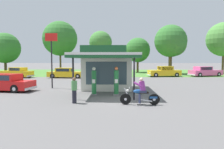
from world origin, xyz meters
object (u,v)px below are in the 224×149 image
(parked_car_back_row_centre_right, at_px, (205,72))
(parked_car_back_row_centre, at_px, (112,72))
(gas_pump_offside, at_px, (116,82))
(roadside_pole_sign, at_px, (52,51))
(parked_car_back_row_right, at_px, (164,72))
(featured_classic_sedan, at_px, (2,83))
(parked_car_back_row_far_left, at_px, (17,73))
(gas_pump_nearside, at_px, (94,82))
(bystander_standing_back_lot, at_px, (74,90))
(parked_car_back_row_far_right, at_px, (67,73))
(motorcycle_with_rider, at_px, (140,94))

(parked_car_back_row_centre_right, height_order, parked_car_back_row_centre, parked_car_back_row_centre_right)
(gas_pump_offside, height_order, roadside_pole_sign, roadside_pole_sign)
(gas_pump_offside, xyz_separation_m, parked_car_back_row_right, (7.38, 17.32, -0.24))
(featured_classic_sedan, xyz_separation_m, parked_car_back_row_far_left, (-4.99, 13.12, 0.03))
(parked_car_back_row_centre_right, bearing_deg, gas_pump_nearside, -130.69)
(parked_car_back_row_centre, bearing_deg, gas_pump_offside, -87.92)
(gas_pump_nearside, distance_m, bystander_standing_back_lot, 3.07)
(parked_car_back_row_far_right, height_order, parked_car_back_row_centre_right, parked_car_back_row_centre_right)
(featured_classic_sedan, distance_m, bystander_standing_back_lot, 8.55)
(motorcycle_with_rider, xyz_separation_m, featured_classic_sedan, (-10.98, 5.16, 0.01))
(parked_car_back_row_centre, bearing_deg, motorcycle_with_rider, -84.42)
(featured_classic_sedan, relative_size, parked_car_back_row_right, 1.09)
(gas_pump_nearside, bearing_deg, gas_pump_offside, 0.00)
(parked_car_back_row_far_left, bearing_deg, gas_pump_nearside, -49.24)
(featured_classic_sedan, xyz_separation_m, parked_car_back_row_centre, (8.93, 15.79, 0.01))
(parked_car_back_row_right, bearing_deg, parked_car_back_row_far_right, -169.62)
(motorcycle_with_rider, relative_size, parked_car_back_row_centre_right, 0.41)
(motorcycle_with_rider, bearing_deg, parked_car_back_row_right, 73.84)
(parked_car_back_row_far_right, bearing_deg, featured_classic_sedan, -100.69)
(gas_pump_offside, relative_size, motorcycle_with_rider, 0.91)
(gas_pump_nearside, xyz_separation_m, gas_pump_offside, (1.64, 0.00, 0.01))
(parked_car_back_row_far_right, bearing_deg, gas_pump_offside, -64.00)
(motorcycle_with_rider, distance_m, parked_car_back_row_far_left, 24.27)
(parked_car_back_row_far_left, height_order, parked_car_back_row_centre_right, parked_car_back_row_centre_right)
(parked_car_back_row_centre, height_order, parked_car_back_row_right, parked_car_back_row_right)
(featured_classic_sedan, xyz_separation_m, parked_car_back_row_right, (16.95, 15.45, 0.06))
(gas_pump_offside, bearing_deg, bystander_standing_back_lot, -130.41)
(gas_pump_offside, height_order, bystander_standing_back_lot, gas_pump_offside)
(parked_car_back_row_centre, distance_m, roadside_pole_sign, 15.18)
(parked_car_back_row_centre, xyz_separation_m, parked_car_back_row_right, (8.02, -0.34, 0.05))
(parked_car_back_row_far_left, height_order, parked_car_back_row_right, parked_car_back_row_right)
(parked_car_back_row_far_right, distance_m, bystander_standing_back_lot, 18.21)
(bystander_standing_back_lot, bearing_deg, gas_pump_offside, 49.59)
(parked_car_back_row_centre, bearing_deg, bystander_standing_back_lot, -95.18)
(featured_classic_sedan, relative_size, roadside_pole_sign, 1.15)
(parked_car_back_row_far_right, xyz_separation_m, roadside_pole_sign, (1.27, -10.99, 2.73))
(featured_classic_sedan, distance_m, parked_car_back_row_far_right, 13.02)
(motorcycle_with_rider, height_order, featured_classic_sedan, motorcycle_with_rider)
(parked_car_back_row_far_left, xyz_separation_m, parked_car_back_row_centre_right, (28.48, 3.11, 0.03))
(parked_car_back_row_centre_right, bearing_deg, parked_car_back_row_right, -173.28)
(gas_pump_offside, bearing_deg, parked_car_back_row_centre, 92.08)
(featured_classic_sedan, distance_m, parked_car_back_row_far_left, 14.04)
(gas_pump_nearside, distance_m, parked_car_back_row_far_left, 19.79)
(featured_classic_sedan, height_order, roadside_pole_sign, roadside_pole_sign)
(gas_pump_nearside, distance_m, motorcycle_with_rider, 4.50)
(gas_pump_offside, relative_size, bystander_standing_back_lot, 1.34)
(parked_car_back_row_far_left, bearing_deg, gas_pump_offside, -45.83)
(parked_car_back_row_centre, relative_size, bystander_standing_back_lot, 3.59)
(featured_classic_sedan, distance_m, parked_car_back_row_centre, 18.14)
(gas_pump_nearside, relative_size, roadside_pole_sign, 0.42)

